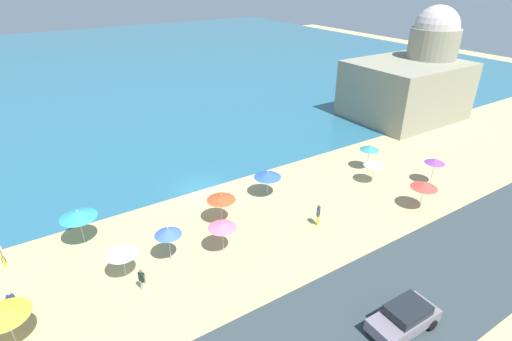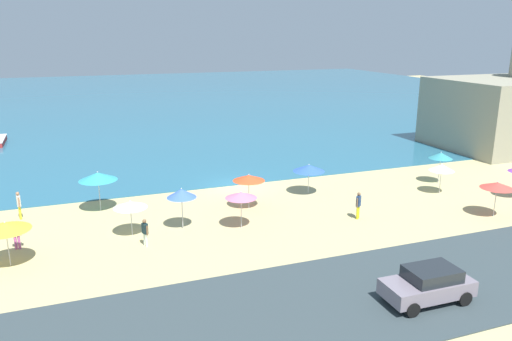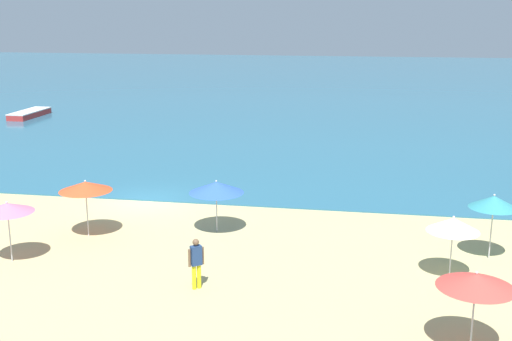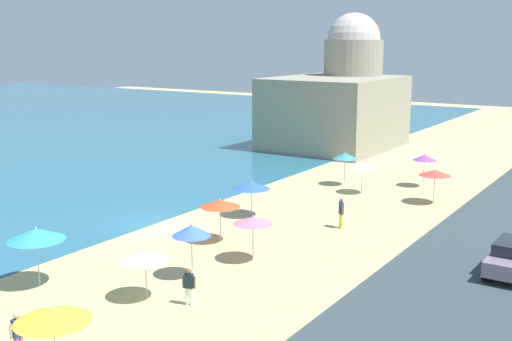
{
  "view_description": "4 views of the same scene",
  "coord_description": "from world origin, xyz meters",
  "px_view_note": "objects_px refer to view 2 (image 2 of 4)",
  "views": [
    {
      "loc": [
        -12.24,
        -27.85,
        17.33
      ],
      "look_at": [
        4.83,
        -1.4,
        1.18
      ],
      "focal_mm": 28.0,
      "sensor_mm": 36.0,
      "label": 1
    },
    {
      "loc": [
        -11.32,
        -35.08,
        11.41
      ],
      "look_at": [
        1.48,
        -0.72,
        1.25
      ],
      "focal_mm": 35.0,
      "sensor_mm": 36.0,
      "label": 2
    },
    {
      "loc": [
        10.59,
        -28.74,
        8.98
      ],
      "look_at": [
        5.14,
        1.54,
        1.4
      ],
      "focal_mm": 45.0,
      "sensor_mm": 36.0,
      "label": 3
    },
    {
      "loc": [
        -27.19,
        -24.71,
        10.66
      ],
      "look_at": [
        7.75,
        -1.96,
        2.07
      ],
      "focal_mm": 45.0,
      "sensor_mm": 36.0,
      "label": 4
    }
  ],
  "objects_px": {
    "beach_umbrella_8": "(5,227)",
    "beach_umbrella_9": "(130,205)",
    "bather_0": "(19,204)",
    "bather_1": "(358,204)",
    "beach_umbrella_3": "(249,178)",
    "beach_umbrella_7": "(442,168)",
    "beach_umbrella_5": "(98,176)",
    "beach_umbrella_6": "(441,156)",
    "bather_2": "(16,233)",
    "beach_umbrella_0": "(309,168)",
    "beach_umbrella_4": "(182,193)",
    "beach_umbrella_1": "(497,185)",
    "bather_3": "(145,231)",
    "beach_umbrella_2": "(241,195)",
    "parked_car_0": "(428,284)"
  },
  "relations": [
    {
      "from": "beach_umbrella_8",
      "to": "beach_umbrella_9",
      "type": "relative_size",
      "value": 1.14
    },
    {
      "from": "beach_umbrella_0",
      "to": "bather_2",
      "type": "bearing_deg",
      "value": -170.49
    },
    {
      "from": "beach_umbrella_5",
      "to": "bather_3",
      "type": "relative_size",
      "value": 1.7
    },
    {
      "from": "beach_umbrella_2",
      "to": "beach_umbrella_6",
      "type": "bearing_deg",
      "value": 11.05
    },
    {
      "from": "beach_umbrella_4",
      "to": "beach_umbrella_9",
      "type": "relative_size",
      "value": 1.2
    },
    {
      "from": "beach_umbrella_1",
      "to": "bather_1",
      "type": "distance_m",
      "value": 8.91
    },
    {
      "from": "beach_umbrella_3",
      "to": "beach_umbrella_7",
      "type": "distance_m",
      "value": 14.37
    },
    {
      "from": "beach_umbrella_4",
      "to": "bather_3",
      "type": "xyz_separation_m",
      "value": [
        -2.48,
        -1.83,
        -1.35
      ]
    },
    {
      "from": "beach_umbrella_2",
      "to": "beach_umbrella_3",
      "type": "relative_size",
      "value": 0.97
    },
    {
      "from": "bather_0",
      "to": "beach_umbrella_0",
      "type": "bearing_deg",
      "value": -5.09
    },
    {
      "from": "beach_umbrella_2",
      "to": "beach_umbrella_9",
      "type": "height_order",
      "value": "beach_umbrella_2"
    },
    {
      "from": "beach_umbrella_9",
      "to": "beach_umbrella_6",
      "type": "bearing_deg",
      "value": 5.45
    },
    {
      "from": "beach_umbrella_0",
      "to": "beach_umbrella_1",
      "type": "height_order",
      "value": "beach_umbrella_1"
    },
    {
      "from": "bather_0",
      "to": "bather_2",
      "type": "distance_m",
      "value": 4.95
    },
    {
      "from": "beach_umbrella_9",
      "to": "bather_0",
      "type": "relative_size",
      "value": 1.18
    },
    {
      "from": "beach_umbrella_7",
      "to": "beach_umbrella_9",
      "type": "relative_size",
      "value": 1.06
    },
    {
      "from": "beach_umbrella_7",
      "to": "beach_umbrella_3",
      "type": "bearing_deg",
      "value": 172.67
    },
    {
      "from": "bather_0",
      "to": "bather_1",
      "type": "relative_size",
      "value": 1.03
    },
    {
      "from": "beach_umbrella_7",
      "to": "bather_1",
      "type": "relative_size",
      "value": 1.29
    },
    {
      "from": "bather_0",
      "to": "bather_2",
      "type": "xyz_separation_m",
      "value": [
        0.22,
        -4.94,
        -0.09
      ]
    },
    {
      "from": "beach_umbrella_7",
      "to": "bather_2",
      "type": "bearing_deg",
      "value": 179.91
    },
    {
      "from": "beach_umbrella_0",
      "to": "bather_0",
      "type": "bearing_deg",
      "value": 174.91
    },
    {
      "from": "beach_umbrella_0",
      "to": "beach_umbrella_4",
      "type": "bearing_deg",
      "value": -161.1
    },
    {
      "from": "beach_umbrella_5",
      "to": "bather_1",
      "type": "relative_size",
      "value": 1.54
    },
    {
      "from": "beach_umbrella_5",
      "to": "bather_1",
      "type": "xyz_separation_m",
      "value": [
        15.2,
        -7.28,
        -1.38
      ]
    },
    {
      "from": "beach_umbrella_7",
      "to": "bather_3",
      "type": "height_order",
      "value": "beach_umbrella_7"
    },
    {
      "from": "beach_umbrella_5",
      "to": "beach_umbrella_6",
      "type": "relative_size",
      "value": 1.07
    },
    {
      "from": "beach_umbrella_7",
      "to": "bather_0",
      "type": "distance_m",
      "value": 28.96
    },
    {
      "from": "beach_umbrella_1",
      "to": "beach_umbrella_4",
      "type": "distance_m",
      "value": 19.82
    },
    {
      "from": "beach_umbrella_0",
      "to": "beach_umbrella_4",
      "type": "xyz_separation_m",
      "value": [
        -10.08,
        -3.45,
        0.29
      ]
    },
    {
      "from": "beach_umbrella_6",
      "to": "beach_umbrella_8",
      "type": "xyz_separation_m",
      "value": [
        -30.14,
        -4.19,
        -0.08
      ]
    },
    {
      "from": "bather_2",
      "to": "bather_0",
      "type": "bearing_deg",
      "value": 92.51
    },
    {
      "from": "bather_1",
      "to": "bather_2",
      "type": "xyz_separation_m",
      "value": [
        -19.86,
        2.5,
        -0.06
      ]
    },
    {
      "from": "beach_umbrella_1",
      "to": "beach_umbrella_9",
      "type": "bearing_deg",
      "value": 167.39
    },
    {
      "from": "beach_umbrella_6",
      "to": "bather_0",
      "type": "distance_m",
      "value": 30.33
    },
    {
      "from": "beach_umbrella_6",
      "to": "bather_0",
      "type": "relative_size",
      "value": 1.4
    },
    {
      "from": "beach_umbrella_6",
      "to": "bather_0",
      "type": "bearing_deg",
      "value": 174.57
    },
    {
      "from": "beach_umbrella_2",
      "to": "beach_umbrella_5",
      "type": "xyz_separation_m",
      "value": [
        -7.79,
        6.13,
        0.29
      ]
    },
    {
      "from": "beach_umbrella_6",
      "to": "bather_2",
      "type": "xyz_separation_m",
      "value": [
        -29.96,
        -2.07,
        -1.29
      ]
    },
    {
      "from": "beach_umbrella_6",
      "to": "bather_2",
      "type": "bearing_deg",
      "value": -176.04
    },
    {
      "from": "beach_umbrella_1",
      "to": "beach_umbrella_6",
      "type": "bearing_deg",
      "value": 77.02
    },
    {
      "from": "beach_umbrella_3",
      "to": "bather_3",
      "type": "relative_size",
      "value": 1.51
    },
    {
      "from": "beach_umbrella_0",
      "to": "beach_umbrella_6",
      "type": "relative_size",
      "value": 0.91
    },
    {
      "from": "beach_umbrella_1",
      "to": "bather_2",
      "type": "height_order",
      "value": "beach_umbrella_1"
    },
    {
      "from": "beach_umbrella_7",
      "to": "bather_0",
      "type": "height_order",
      "value": "beach_umbrella_7"
    },
    {
      "from": "beach_umbrella_5",
      "to": "bather_2",
      "type": "bearing_deg",
      "value": -134.2
    },
    {
      "from": "beach_umbrella_4",
      "to": "parked_car_0",
      "type": "distance_m",
      "value": 14.71
    },
    {
      "from": "beach_umbrella_8",
      "to": "beach_umbrella_4",
      "type": "bearing_deg",
      "value": 11.43
    },
    {
      "from": "beach_umbrella_2",
      "to": "beach_umbrella_4",
      "type": "height_order",
      "value": "beach_umbrella_4"
    },
    {
      "from": "beach_umbrella_8",
      "to": "bather_3",
      "type": "bearing_deg",
      "value": 0.4
    }
  ]
}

